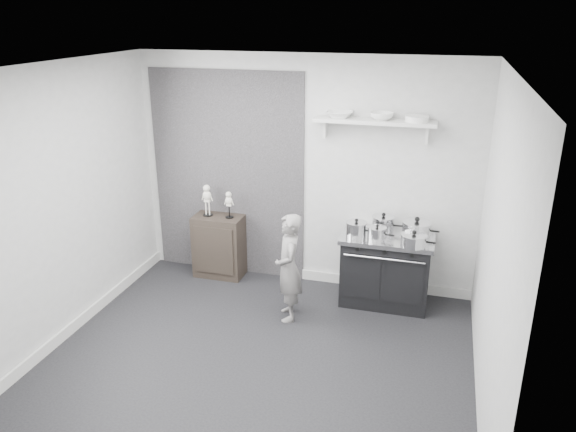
{
  "coord_description": "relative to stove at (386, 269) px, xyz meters",
  "views": [
    {
      "loc": [
        1.53,
        -4.29,
        3.14
      ],
      "look_at": [
        0.05,
        0.95,
        1.13
      ],
      "focal_mm": 35.0,
      "sensor_mm": 36.0,
      "label": 1
    }
  ],
  "objects": [
    {
      "name": "bowl_large",
      "position": [
        -0.62,
        0.19,
        1.67
      ],
      "size": [
        0.28,
        0.28,
        0.07
      ],
      "primitive_type": "imported",
      "color": "white",
      "rests_on": "wall_shelf"
    },
    {
      "name": "stove",
      "position": [
        0.0,
        0.0,
        0.0
      ],
      "size": [
        1.01,
        0.63,
        0.81
      ],
      "color": "black",
      "rests_on": "ground"
    },
    {
      "name": "child",
      "position": [
        -0.95,
        -0.63,
        0.18
      ],
      "size": [
        0.42,
        0.5,
        1.18
      ],
      "primitive_type": "imported",
      "rotation": [
        0.0,
        0.0,
        -1.2
      ],
      "color": "gray",
      "rests_on": "ground"
    },
    {
      "name": "pot_back_left",
      "position": [
        -0.07,
        0.13,
        0.49
      ],
      "size": [
        0.34,
        0.25,
        0.22
      ],
      "color": "silver",
      "rests_on": "stove"
    },
    {
      "name": "side_cabinet",
      "position": [
        -2.06,
        0.13,
        -0.02
      ],
      "size": [
        0.6,
        0.35,
        0.78
      ],
      "primitive_type": "cube",
      "color": "black",
      "rests_on": "ground"
    },
    {
      "name": "ground",
      "position": [
        -1.04,
        -1.48,
        -0.41
      ],
      "size": [
        4.0,
        4.0,
        0.0
      ],
      "primitive_type": "plane",
      "color": "black",
      "rests_on": "ground"
    },
    {
      "name": "pot_front_left",
      "position": [
        -0.34,
        -0.09,
        0.48
      ],
      "size": [
        0.32,
        0.23,
        0.2
      ],
      "color": "silver",
      "rests_on": "stove"
    },
    {
      "name": "skeleton_torso",
      "position": [
        -1.91,
        0.13,
        0.56
      ],
      "size": [
        0.11,
        0.07,
        0.38
      ],
      "primitive_type": null,
      "color": "silver",
      "rests_on": "side_cabinet"
    },
    {
      "name": "room_shell",
      "position": [
        -1.13,
        -1.33,
        1.23
      ],
      "size": [
        4.02,
        3.62,
        2.71
      ],
      "color": "#B9B9B6",
      "rests_on": "ground"
    },
    {
      "name": "skeleton_full",
      "position": [
        -2.19,
        0.13,
        0.6
      ],
      "size": [
        0.13,
        0.08,
        0.45
      ],
      "primitive_type": null,
      "color": "silver",
      "rests_on": "side_cabinet"
    },
    {
      "name": "pot_front_right",
      "position": [
        0.29,
        -0.2,
        0.46
      ],
      "size": [
        0.36,
        0.28,
        0.17
      ],
      "color": "silver",
      "rests_on": "stove"
    },
    {
      "name": "wall_shelf",
      "position": [
        -0.24,
        0.2,
        1.6
      ],
      "size": [
        1.3,
        0.26,
        0.24
      ],
      "color": "silver",
      "rests_on": "room_shell"
    },
    {
      "name": "plate_stack",
      "position": [
        0.2,
        0.19,
        1.66
      ],
      "size": [
        0.25,
        0.25,
        0.06
      ],
      "primitive_type": "cylinder",
      "color": "white",
      "rests_on": "wall_shelf"
    },
    {
      "name": "bowl_small",
      "position": [
        -0.16,
        0.19,
        1.67
      ],
      "size": [
        0.25,
        0.25,
        0.08
      ],
      "primitive_type": "imported",
      "color": "white",
      "rests_on": "wall_shelf"
    },
    {
      "name": "pot_front_center",
      "position": [
        -0.11,
        -0.13,
        0.47
      ],
      "size": [
        0.29,
        0.2,
        0.17
      ],
      "color": "silver",
      "rests_on": "stove"
    },
    {
      "name": "pot_back_right",
      "position": [
        0.29,
        0.08,
        0.49
      ],
      "size": [
        0.41,
        0.32,
        0.22
      ],
      "color": "silver",
      "rests_on": "stove"
    }
  ]
}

